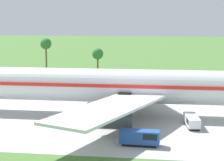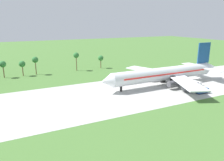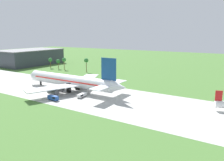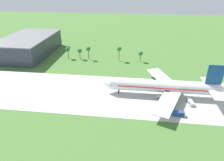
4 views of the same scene
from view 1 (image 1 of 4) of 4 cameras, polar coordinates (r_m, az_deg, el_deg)
name	(u,v)px [view 1 (image 1 of 4)]	position (r m, az deg, el deg)	size (l,w,h in m)	color
jet_airliner	(121,86)	(77.26, 1.30, -0.81)	(69.87, 55.48, 19.79)	white
baggage_tug	(141,137)	(60.11, 4.10, -8.00)	(5.94, 2.27, 2.32)	black
catering_van	(192,121)	(71.10, 11.19, -5.61)	(2.69, 6.44, 1.91)	black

